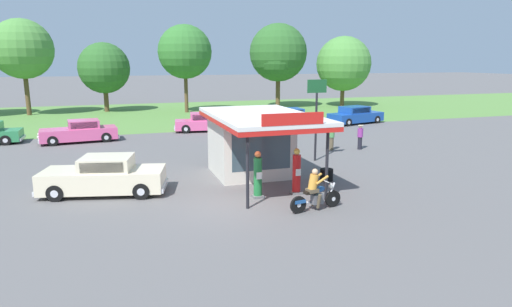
% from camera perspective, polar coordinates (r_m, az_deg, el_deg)
% --- Properties ---
extents(ground_plane, '(300.00, 300.00, 0.00)m').
position_cam_1_polar(ground_plane, '(16.97, -2.98, -6.56)').
color(ground_plane, '#5B5959').
extents(grass_verge_strip, '(120.00, 24.00, 0.01)m').
position_cam_1_polar(grass_verge_strip, '(46.05, -12.82, 5.00)').
color(grass_verge_strip, '#56843D').
rests_on(grass_verge_strip, ground).
extents(service_station_kiosk, '(4.13, 7.21, 3.55)m').
position_cam_1_polar(service_station_kiosk, '(20.58, -0.43, 1.97)').
color(service_station_kiosk, beige).
rests_on(service_station_kiosk, ground).
extents(gas_pump_nearside, '(0.44, 0.44, 1.91)m').
position_cam_1_polar(gas_pump_nearside, '(17.46, 0.24, -3.02)').
color(gas_pump_nearside, slate).
rests_on(gas_pump_nearside, ground).
extents(gas_pump_offside, '(0.44, 0.44, 1.91)m').
position_cam_1_polar(gas_pump_offside, '(18.04, 5.30, -2.57)').
color(gas_pump_offside, slate).
rests_on(gas_pump_offside, ground).
extents(motorcycle_with_rider, '(2.17, 0.72, 1.58)m').
position_cam_1_polar(motorcycle_with_rider, '(16.20, 7.73, -5.13)').
color(motorcycle_with_rider, black).
rests_on(motorcycle_with_rider, ground).
extents(featured_classic_sedan, '(5.32, 2.97, 1.57)m').
position_cam_1_polar(featured_classic_sedan, '(19.06, -19.15, -2.89)').
color(featured_classic_sedan, beige).
rests_on(featured_classic_sedan, ground).
extents(parked_car_back_row_far_right, '(5.20, 2.05, 1.51)m').
position_cam_1_polar(parked_car_back_row_far_right, '(36.50, 3.80, 4.59)').
color(parked_car_back_row_far_right, '#19479E').
rests_on(parked_car_back_row_far_right, ground).
extents(parked_car_back_row_right, '(5.28, 2.45, 1.44)m').
position_cam_1_polar(parked_car_back_row_right, '(34.28, -6.45, 4.00)').
color(parked_car_back_row_right, '#E55993').
rests_on(parked_car_back_row_right, ground).
extents(parked_car_back_row_left, '(5.45, 3.04, 1.51)m').
position_cam_1_polar(parked_car_back_row_left, '(39.18, 12.82, 4.84)').
color(parked_car_back_row_left, '#19479E').
rests_on(parked_car_back_row_left, ground).
extents(parked_car_second_row_spare, '(5.18, 2.38, 1.48)m').
position_cam_1_polar(parked_car_second_row_spare, '(31.82, -21.96, 2.61)').
color(parked_car_second_row_spare, '#E55993').
rests_on(parked_car_second_row_spare, ground).
extents(bystander_admiring_sedan, '(0.34, 0.34, 1.58)m').
position_cam_1_polar(bystander_admiring_sedan, '(27.16, 9.82, 2.16)').
color(bystander_admiring_sedan, brown).
rests_on(bystander_admiring_sedan, ground).
extents(bystander_chatting_near_pumps, '(0.34, 0.34, 1.53)m').
position_cam_1_polar(bystander_chatting_near_pumps, '(27.76, 13.40, 2.18)').
color(bystander_chatting_near_pumps, black).
rests_on(bystander_chatting_near_pumps, ground).
extents(bystander_standing_back_lot, '(0.36, 0.36, 1.62)m').
position_cam_1_polar(bystander_standing_back_lot, '(28.95, 0.10, 3.02)').
color(bystander_standing_back_lot, '#2D3351').
rests_on(bystander_standing_back_lot, ground).
extents(tree_oak_left, '(5.83, 5.83, 9.42)m').
position_cam_1_polar(tree_oak_left, '(49.59, -28.13, 11.90)').
color(tree_oak_left, brown).
rests_on(tree_oak_left, ground).
extents(tree_oak_far_left, '(6.38, 6.38, 8.20)m').
position_cam_1_polar(tree_oak_far_left, '(53.54, 11.33, 11.38)').
color(tree_oak_far_left, brown).
rests_on(tree_oak_far_left, ground).
extents(tree_oak_centre, '(6.58, 6.58, 9.56)m').
position_cam_1_polar(tree_oak_centre, '(51.29, 2.89, 12.77)').
color(tree_oak_centre, brown).
rests_on(tree_oak_centre, ground).
extents(tree_oak_distant_spare, '(5.34, 5.34, 7.28)m').
position_cam_1_polar(tree_oak_distant_spare, '(49.69, -19.18, 10.46)').
color(tree_oak_distant_spare, brown).
rests_on(tree_oak_distant_spare, ground).
extents(tree_oak_far_right, '(5.55, 5.55, 9.05)m').
position_cam_1_polar(tree_oak_far_right, '(46.99, -9.25, 12.93)').
color(tree_oak_far_right, brown).
rests_on(tree_oak_far_right, ground).
extents(roadside_pole_sign, '(1.10, 0.12, 4.41)m').
position_cam_1_polar(roadside_pole_sign, '(23.84, 7.88, 6.22)').
color(roadside_pole_sign, black).
rests_on(roadside_pole_sign, ground).
extents(spare_tire_stack, '(0.60, 0.60, 0.54)m').
position_cam_1_polar(spare_tire_stack, '(20.35, 9.17, -2.74)').
color(spare_tire_stack, black).
rests_on(spare_tire_stack, ground).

